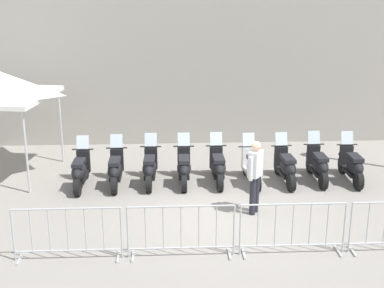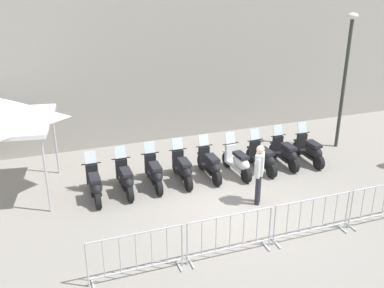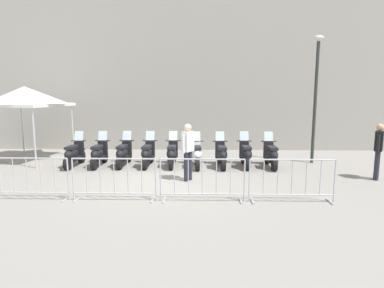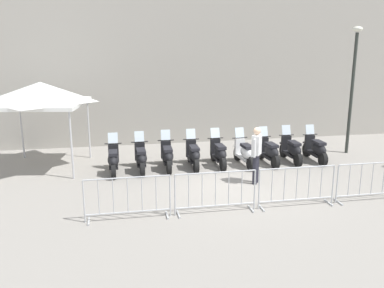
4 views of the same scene
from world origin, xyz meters
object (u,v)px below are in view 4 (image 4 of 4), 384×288
Objects in this scene: motorcycle_2 at (167,156)px; motorcycle_5 at (245,153)px; motorcycle_3 at (193,155)px; barrier_segment_3 at (372,182)px; barrier_segment_1 at (215,193)px; barrier_segment_0 at (128,199)px; motorcycle_7 at (292,150)px; motorcycle_4 at (219,154)px; motorcycle_6 at (269,152)px; motorcycle_8 at (316,149)px; officer_mid_plaza at (256,152)px; canopy_tent at (41,94)px; street_lamp at (353,76)px; motorcycle_1 at (141,158)px; motorcycle_0 at (114,160)px; barrier_segment_2 at (297,187)px.

motorcycle_5 is (2.66, 0.33, 0.00)m from motorcycle_2.
barrier_segment_3 is at bearing -33.38° from motorcycle_3.
barrier_segment_1 is 4.32m from barrier_segment_3.
barrier_segment_3 is (6.39, 1.07, 0.00)m from barrier_segment_0.
motorcycle_2 is at bearing -170.59° from motorcycle_7.
motorcycle_4 is 2.67m from motorcycle_7.
motorcycle_7 is at bearing 13.05° from motorcycle_5.
motorcycle_6 is 0.89m from motorcycle_7.
motorcycle_7 is 0.89m from motorcycle_8.
officer_mid_plaza reaches higher than motorcycle_6.
motorcycle_7 is at bearing 2.92° from canopy_tent.
motorcycle_3 is at bearing -170.47° from motorcycle_7.
barrier_segment_0 is 1.00× the size of barrier_segment_1.
motorcycle_5 is at bearing 2.50° from motorcycle_4.
motorcycle_7 is 0.36× the size of street_lamp.
canopy_tent is (-10.99, -1.69, -0.42)m from street_lamp.
motorcycle_6 is (2.65, 0.36, 0.00)m from motorcycle_3.
motorcycle_2 reaches higher than barrier_segment_0.
canopy_tent is at bearing 171.09° from motorcycle_1.
motorcycle_0 is at bearing 133.31° from barrier_segment_1.
motorcycle_2 is 3.91m from barrier_segment_1.
barrier_segment_3 is at bearing -19.06° from motorcycle_0.
motorcycle_3 is 6.74m from street_lamp.
barrier_segment_1 is 2.16m from barrier_segment_2.
motorcycle_8 is at bearing 9.40° from motorcycle_1.
motorcycle_6 is (0.87, 0.17, 0.00)m from motorcycle_5.
motorcycle_0 is at bearing -169.23° from motorcycle_7.
barrier_segment_0 is 4.36m from officer_mid_plaza.
motorcycle_8 is 0.84× the size of barrier_segment_0.
motorcycle_8 is 0.84× the size of barrier_segment_3.
motorcycle_6 is at bearing 46.22° from barrier_segment_0.
motorcycle_5 is (0.90, 0.04, 0.00)m from motorcycle_4.
motorcycle_8 is 3.47m from officer_mid_plaza.
barrier_segment_0 and barrier_segment_1 have the same top height.
motorcycle_3 is at bearing -173.96° from motorcycle_5.
motorcycle_1 and motorcycle_4 have the same top height.
street_lamp is (1.59, 1.18, 2.48)m from motorcycle_8.
motorcycle_3 is at bearing -162.90° from street_lamp.
street_lamp reaches higher than barrier_segment_3.
motorcycle_3 is at bearing 11.57° from motorcycle_1.
barrier_segment_0 is 0.70× the size of canopy_tent.
barrier_segment_1 is 1.00× the size of barrier_segment_3.
motorcycle_0 is 1.00× the size of officer_mid_plaza.
barrier_segment_1 is (-2.20, -4.17, 0.07)m from motorcycle_6.
barrier_segment_2 is at bearing -122.80° from street_lamp.
motorcycle_0 is 6.22m from motorcycle_7.
motorcycle_4 is 1.01× the size of motorcycle_6.
motorcycle_0 is 3.25m from canopy_tent.
officer_mid_plaza is (2.72, -1.49, 0.53)m from motorcycle_2.
motorcycle_4 is 1.78m from motorcycle_6.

